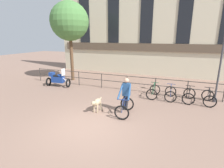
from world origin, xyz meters
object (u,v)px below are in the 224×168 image
dog (97,103)px  parked_bicycle_mid_left (171,94)px  street_lamp (222,57)px  parked_bicycle_mid_right (189,96)px  parked_motorcycle (58,79)px  parked_bicycle_far_end (209,98)px  cyclist_with_bike (125,98)px  parked_bicycle_near_lamp (153,92)px

dog → parked_bicycle_mid_left: bearing=44.9°
street_lamp → parked_bicycle_mid_right: bearing=-158.6°
dog → parked_motorcycle: parked_motorcycle is taller
parked_bicycle_mid_left → parked_bicycle_mid_right: bearing=176.3°
parked_bicycle_far_end → street_lamp: size_ratio=0.25×
cyclist_with_bike → street_lamp: street_lamp is taller
parked_bicycle_mid_left → parked_bicycle_mid_right: (0.98, 0.00, -0.00)m
parked_bicycle_far_end → street_lamp: 2.27m
parked_motorcycle → dog: bearing=-128.7°
cyclist_with_bike → parked_motorcycle: 6.57m
dog → parked_bicycle_mid_right: bearing=37.3°
parked_motorcycle → parked_bicycle_near_lamp: bearing=-94.9°
parked_bicycle_mid_left → street_lamp: size_ratio=0.25×
parked_bicycle_near_lamp → parked_bicycle_far_end: size_ratio=1.01×
dog → parked_bicycle_far_end: (5.16, 3.14, -0.11)m
dog → street_lamp: bearing=33.9°
parked_bicycle_far_end → parked_bicycle_near_lamp: bearing=0.6°
parked_bicycle_near_lamp → dog: bearing=56.2°
cyclist_with_bike → parked_bicycle_mid_right: 4.03m
cyclist_with_bike → parked_bicycle_mid_right: cyclist_with_bike is taller
parked_bicycle_mid_left → street_lamp: street_lamp is taller
dog → parked_bicycle_mid_left: (3.19, 3.14, -0.11)m
parked_bicycle_near_lamp → parked_bicycle_far_end: bearing=-178.7°
dog → street_lamp: street_lamp is taller
parked_bicycle_mid_right → parked_bicycle_mid_left: bearing=4.2°
parked_bicycle_mid_left → parked_bicycle_mid_right: same height
parked_motorcycle → parked_bicycle_far_end: size_ratio=1.62×
dog → parked_bicycle_mid_right: parked_bicycle_mid_right is taller
parked_bicycle_near_lamp → parked_bicycle_mid_left: size_ratio=0.98×
cyclist_with_bike → parked_bicycle_near_lamp: size_ratio=1.51×
parked_motorcycle → parked_bicycle_mid_left: (7.86, 0.22, -0.20)m
cyclist_with_bike → dog: 1.41m
parked_bicycle_mid_right → street_lamp: bearing=-154.3°
parked_motorcycle → parked_bicycle_mid_right: 8.84m
parked_motorcycle → parked_bicycle_mid_left: size_ratio=1.57×
cyclist_with_bike → parked_bicycle_far_end: 4.77m
dog → parked_bicycle_near_lamp: parked_bicycle_near_lamp is taller
dog → parked_bicycle_mid_right: 5.22m
parked_bicycle_near_lamp → parked_bicycle_mid_right: 1.97m
dog → parked_motorcycle: bearing=148.3°
cyclist_with_bike → parked_motorcycle: size_ratio=0.94×
parked_bicycle_near_lamp → street_lamp: bearing=-169.6°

